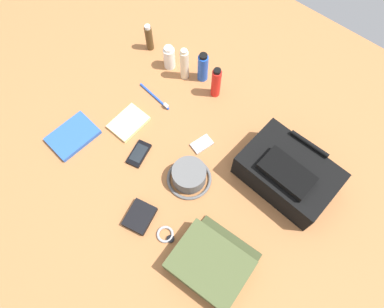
# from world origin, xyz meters

# --- Properties ---
(ground_plane) EXTENTS (2.64, 2.02, 0.02)m
(ground_plane) POSITION_xyz_m (0.00, 0.00, -0.01)
(ground_plane) COLOR #A3663A
(ground_plane) RESTS_ON ground
(backpack) EXTENTS (0.36, 0.25, 0.16)m
(backpack) POSITION_xyz_m (0.33, 0.16, 0.07)
(backpack) COLOR black
(backpack) RESTS_ON ground_plane
(toiletry_pouch) EXTENTS (0.27, 0.26, 0.08)m
(toiletry_pouch) POSITION_xyz_m (0.31, -0.27, 0.04)
(toiletry_pouch) COLOR #47512D
(toiletry_pouch) RESTS_ON ground_plane
(bucket_hat) EXTENTS (0.17, 0.17, 0.08)m
(bucket_hat) POSITION_xyz_m (0.05, -0.07, 0.03)
(bucket_hat) COLOR #5A5A5A
(bucket_hat) RESTS_ON ground_plane
(cologne_bottle) EXTENTS (0.03, 0.03, 0.14)m
(cologne_bottle) POSITION_xyz_m (-0.51, 0.31, 0.07)
(cologne_bottle) COLOR #473319
(cologne_bottle) RESTS_ON ground_plane
(toothpaste_tube) EXTENTS (0.05, 0.05, 0.12)m
(toothpaste_tube) POSITION_xyz_m (-0.37, 0.29, 0.06)
(toothpaste_tube) COLOR white
(toothpaste_tube) RESTS_ON ground_plane
(lotion_bottle) EXTENTS (0.04, 0.04, 0.17)m
(lotion_bottle) POSITION_xyz_m (-0.29, 0.29, 0.08)
(lotion_bottle) COLOR beige
(lotion_bottle) RESTS_ON ground_plane
(deodorant_spray) EXTENTS (0.05, 0.05, 0.15)m
(deodorant_spray) POSITION_xyz_m (-0.22, 0.33, 0.07)
(deodorant_spray) COLOR blue
(deodorant_spray) RESTS_ON ground_plane
(sunscreen_spray) EXTENTS (0.04, 0.04, 0.16)m
(sunscreen_spray) POSITION_xyz_m (-0.12, 0.30, 0.08)
(sunscreen_spray) COLOR red
(sunscreen_spray) RESTS_ON ground_plane
(paperback_novel) EXTENTS (0.15, 0.20, 0.02)m
(paperback_novel) POSITION_xyz_m (-0.43, -0.24, 0.01)
(paperback_novel) COLOR blue
(paperback_novel) RESTS_ON ground_plane
(cell_phone) EXTENTS (0.08, 0.12, 0.01)m
(cell_phone) POSITION_xyz_m (-0.17, -0.12, 0.01)
(cell_phone) COLOR black
(cell_phone) RESTS_ON ground_plane
(media_player) EXTENTS (0.07, 0.09, 0.01)m
(media_player) POSITION_xyz_m (-0.01, 0.07, 0.01)
(media_player) COLOR #B7B7BC
(media_player) RESTS_ON ground_plane
(wristwatch) EXTENTS (0.07, 0.06, 0.01)m
(wristwatch) POSITION_xyz_m (0.13, -0.29, 0.01)
(wristwatch) COLOR #99999E
(wristwatch) RESTS_ON ground_plane
(toothbrush) EXTENTS (0.18, 0.03, 0.02)m
(toothbrush) POSITION_xyz_m (-0.30, 0.12, 0.01)
(toothbrush) COLOR blue
(toothbrush) RESTS_ON ground_plane
(wallet) EXTENTS (0.11, 0.13, 0.02)m
(wallet) POSITION_xyz_m (0.01, -0.31, 0.01)
(wallet) COLOR black
(wallet) RESTS_ON ground_plane
(notepad) EXTENTS (0.11, 0.15, 0.02)m
(notepad) POSITION_xyz_m (-0.30, -0.05, 0.01)
(notepad) COLOR beige
(notepad) RESTS_ON ground_plane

